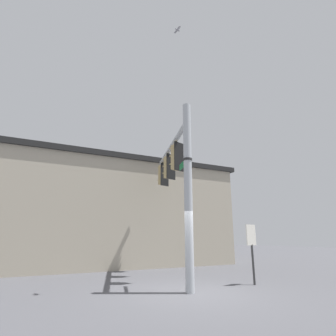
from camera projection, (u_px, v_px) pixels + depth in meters
name	position (u px, v px, depth m)	size (l,w,h in m)	color
ground_plane	(190.00, 293.00, 8.15)	(80.00, 80.00, 0.00)	#4C4C51
signal_pole	(188.00, 191.00, 8.94)	(0.28, 0.28, 6.38)	#ADB2B7
mast_arm	(171.00, 147.00, 12.23)	(0.20, 0.20, 5.61)	#ADB2B7
traffic_light_nearest_pole	(176.00, 157.00, 11.06)	(0.54, 0.49, 1.31)	black
traffic_light_mid_inner	(168.00, 167.00, 12.67)	(0.54, 0.49, 1.31)	black
traffic_light_mid_outer	(162.00, 175.00, 14.28)	(0.54, 0.49, 1.31)	black
street_name_sign	(185.00, 162.00, 9.50)	(0.77, 1.17, 0.22)	#147238
bird_flying	(177.00, 30.00, 10.36)	(0.23, 0.37, 0.09)	gray
storefront_building	(113.00, 214.00, 17.46)	(15.86, 11.55, 6.20)	#A89E89
tree_by_storefront	(99.00, 200.00, 16.32)	(3.03, 3.03, 5.41)	#4C3823
historical_marker	(252.00, 244.00, 9.88)	(0.60, 0.08, 2.13)	#333333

